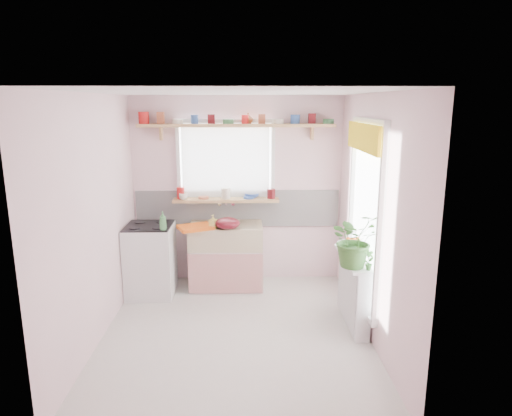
{
  "coord_description": "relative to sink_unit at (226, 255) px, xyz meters",
  "views": [
    {
      "loc": [
        0.12,
        -4.46,
        2.4
      ],
      "look_at": [
        0.23,
        0.55,
        1.24
      ],
      "focal_mm": 32.0,
      "sensor_mm": 36.0,
      "label": 1
    }
  ],
  "objects": [
    {
      "name": "cooker_bottle",
      "position": [
        -0.73,
        -0.46,
        0.6
      ],
      "size": [
        0.1,
        0.1,
        0.22
      ],
      "primitive_type": "imported",
      "rotation": [
        0.0,
        0.0,
        0.12
      ],
      "color": "#44894C",
      "rests_on": "cooker"
    },
    {
      "name": "soap_bottle_sink",
      "position": [
        -0.15,
        -0.19,
        0.51
      ],
      "size": [
        0.11,
        0.11,
        0.18
      ],
      "primitive_type": "imported",
      "rotation": [
        0.0,
        0.0,
        -0.44
      ],
      "color": "#E8D967",
      "rests_on": "sink_unit"
    },
    {
      "name": "jade_plant",
      "position": [
        1.36,
        -1.37,
        0.63
      ],
      "size": [
        0.64,
        0.59,
        0.57
      ],
      "primitive_type": "imported",
      "rotation": [
        0.0,
        0.0,
        0.35
      ],
      "color": "#376829",
      "rests_on": "radiator_ledge"
    },
    {
      "name": "shelf_vase",
      "position": [
        0.3,
        0.24,
        1.78
      ],
      "size": [
        0.14,
        0.14,
        0.14
      ],
      "primitive_type": "imported",
      "rotation": [
        0.0,
        0.0,
        0.08
      ],
      "color": "#A15931",
      "rests_on": "pine_shelf"
    },
    {
      "name": "sill_bowl",
      "position": [
        0.34,
        0.25,
        0.76
      ],
      "size": [
        0.24,
        0.24,
        0.06
      ],
      "primitive_type": "imported",
      "rotation": [
        0.0,
        0.0,
        -0.27
      ],
      "color": "#375AB3",
      "rests_on": "windowsill"
    },
    {
      "name": "sink_unit",
      "position": [
        0.0,
        0.0,
        0.0
      ],
      "size": [
        0.95,
        0.65,
        1.11
      ],
      "color": "white",
      "rests_on": "ground"
    },
    {
      "name": "fruit",
      "position": [
        1.49,
        -0.83,
        0.44
      ],
      "size": [
        0.2,
        0.14,
        0.1
      ],
      "color": "#F95B14",
      "rests_on": "fruit_bowl"
    },
    {
      "name": "pine_shelf",
      "position": [
        0.15,
        0.18,
        1.69
      ],
      "size": [
        2.52,
        0.24,
        0.04
      ],
      "primitive_type": "cube",
      "color": "tan",
      "rests_on": "room"
    },
    {
      "name": "cooker",
      "position": [
        -0.95,
        -0.24,
        0.03
      ],
      "size": [
        0.58,
        0.58,
        0.93
      ],
      "color": "white",
      "rests_on": "ground"
    },
    {
      "name": "herb_pot",
      "position": [
        1.48,
        -1.49,
        0.45
      ],
      "size": [
        0.14,
        0.12,
        0.22
      ],
      "primitive_type": "imported",
      "rotation": [
        0.0,
        0.0,
        0.39
      ],
      "color": "#34692A",
      "rests_on": "radiator_ledge"
    },
    {
      "name": "sill_crockery",
      "position": [
        -0.0,
        0.19,
        0.78
      ],
      "size": [
        1.35,
        0.11,
        0.12
      ],
      "color": "red",
      "rests_on": "windowsill"
    },
    {
      "name": "dish_tray",
      "position": [
        -0.38,
        -0.19,
        0.44
      ],
      "size": [
        0.51,
        0.45,
        0.04
      ],
      "primitive_type": "cube",
      "rotation": [
        0.0,
        0.0,
        0.42
      ],
      "color": "orange",
      "rests_on": "sink_unit"
    },
    {
      "name": "radiator_ledge",
      "position": [
        1.45,
        -1.09,
        -0.03
      ],
      "size": [
        0.22,
        0.95,
        0.78
      ],
      "color": "white",
      "rests_on": "ground"
    },
    {
      "name": "fruit_bowl",
      "position": [
        1.48,
        -0.84,
        0.38
      ],
      "size": [
        0.43,
        0.43,
        0.08
      ],
      "primitive_type": "imported",
      "rotation": [
        0.0,
        0.0,
        0.42
      ],
      "color": "silver",
      "rests_on": "radiator_ledge"
    },
    {
      "name": "windowsill",
      "position": [
        -0.0,
        0.19,
        0.71
      ],
      "size": [
        1.4,
        0.22,
        0.04
      ],
      "primitive_type": "cube",
      "color": "tan",
      "rests_on": "room"
    },
    {
      "name": "colander",
      "position": [
        0.03,
        -0.19,
        0.49
      ],
      "size": [
        0.4,
        0.4,
        0.14
      ],
      "primitive_type": "ellipsoid",
      "rotation": [
        0.0,
        0.0,
        0.31
      ],
      "color": "#570E18",
      "rests_on": "sink_unit"
    },
    {
      "name": "room",
      "position": [
        0.81,
        -0.43,
        0.94
      ],
      "size": [
        3.2,
        3.2,
        3.2
      ],
      "color": "beige",
      "rests_on": "ground"
    },
    {
      "name": "sill_cup",
      "position": [
        -0.56,
        0.13,
        0.77
      ],
      "size": [
        0.14,
        0.14,
        0.09
      ],
      "primitive_type": "imported",
      "rotation": [
        0.0,
        0.0,
        0.34
      ],
      "color": "silver",
      "rests_on": "windowsill"
    },
    {
      "name": "shelf_crockery",
      "position": [
        0.11,
        0.18,
        1.76
      ],
      "size": [
        2.47,
        0.11,
        0.12
      ],
      "color": "red",
      "rests_on": "pine_shelf"
    }
  ]
}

